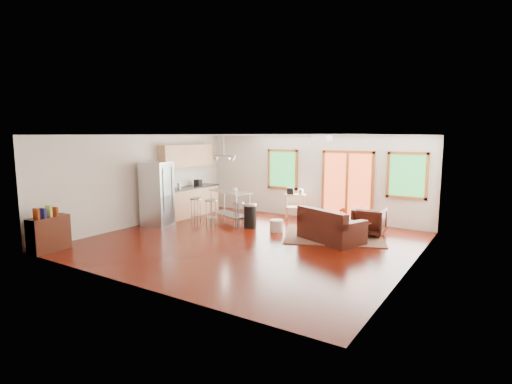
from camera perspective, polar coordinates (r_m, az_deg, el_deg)
The scene contains 29 objects.
floor at distance 9.88m, azimuth -0.95°, elevation -7.17°, with size 7.50×7.00×0.02m, color #350801.
ceiling at distance 9.54m, azimuth -0.98°, elevation 8.20°, with size 7.50×7.00×0.02m, color silver.
back_wall at distance 12.68m, azimuth 7.86°, elevation 2.15°, with size 7.50×0.02×2.60m, color beige.
left_wall at distance 12.10m, azimuth -15.96°, elevation 1.64°, with size 0.02×7.00×2.60m, color beige.
right_wall at distance 8.19m, azimuth 21.53°, elevation -1.53°, with size 0.02×7.00×2.60m, color beige.
front_wall at distance 7.01m, azimuth -17.08°, elevation -2.84°, with size 7.50×0.02×2.60m, color beige.
window_left at distance 13.06m, azimuth 3.80°, elevation 3.26°, with size 1.10×0.05×1.30m.
french_doors at distance 12.20m, azimuth 12.87°, elevation 0.85°, with size 1.60×0.05×2.10m.
window_right at distance 11.70m, azimuth 20.78°, elevation 2.20°, with size 1.10×0.05×1.30m.
rug at distance 10.55m, azimuth 11.03°, elevation -6.22°, with size 2.45×1.88×0.02m, color #475431.
loveseat at distance 10.00m, azimuth 10.50°, elevation -5.14°, with size 1.77×1.40×0.83m.
coffee_table at distance 10.75m, azimuth 12.78°, elevation -4.01°, with size 1.22×0.90×0.44m.
armchair at distance 10.85m, azimuth 15.87°, elevation -3.87°, with size 0.78×0.73×0.80m, color black.
ottoman at distance 11.12m, azimuth 10.61°, elevation -4.46°, with size 0.61×0.61×0.41m, color black.
pouf at distance 10.89m, azimuth 2.93°, elevation -4.83°, with size 0.37×0.37×0.32m, color beige.
vase at distance 10.53m, azimuth 12.26°, elevation -3.41°, with size 0.21×0.22×0.34m.
book at distance 10.34m, azimuth 14.95°, elevation -3.67°, with size 0.20×0.02×0.26m, color maroon.
cabinets at distance 13.14m, azimuth -9.54°, elevation 0.68°, with size 0.64×2.24×2.30m.
refrigerator at distance 11.90m, azimuth -13.94°, elevation -0.24°, with size 0.87×0.85×1.84m.
island at distance 11.95m, azimuth -3.78°, elevation -1.27°, with size 1.62×1.09×0.95m.
cup at distance 11.84m, azimuth -3.02°, elevation 0.40°, with size 0.12×0.10×0.12m, color silver.
bar_stool_a at distance 12.02m, azimuth -8.58°, elevation -1.74°, with size 0.47×0.47×0.75m.
bar_stool_b at distance 11.59m, azimuth -6.44°, elevation -2.03°, with size 0.38×0.38×0.76m.
bar_stool_c at distance 11.41m, azimuth -2.53°, elevation -2.35°, with size 0.41×0.41×0.71m.
trash_can at distance 11.28m, azimuth -0.85°, elevation -3.41°, with size 0.48×0.48×0.68m.
kitchen_cart at distance 12.51m, azimuth 5.57°, elevation -0.81°, with size 0.74×0.62×0.98m.
bookshelf at distance 10.13m, azimuth -27.48°, elevation -5.25°, with size 0.44×0.92×1.05m.
ceiling_flush at distance 9.30m, azimuth 9.42°, elevation 7.61°, with size 0.35×0.35×0.12m, color white.
pendant_light at distance 11.88m, azimuth -4.61°, elevation 4.70°, with size 0.80×0.18×0.79m.
Camera 1 is at (5.29, -7.94, 2.58)m, focal length 28.00 mm.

